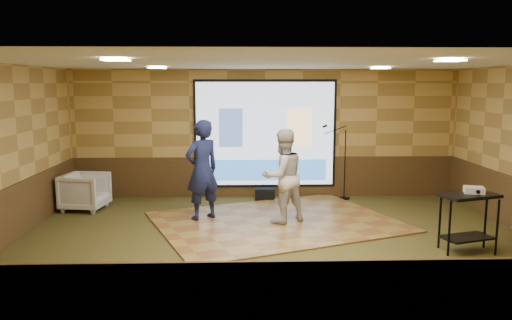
{
  "coord_description": "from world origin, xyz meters",
  "views": [
    {
      "loc": [
        -0.6,
        -8.14,
        2.67
      ],
      "look_at": [
        -0.3,
        0.75,
        1.3
      ],
      "focal_mm": 35.0,
      "sensor_mm": 36.0,
      "label": 1
    }
  ],
  "objects_px": {
    "av_table": "(469,212)",
    "duffel_bag": "(265,194)",
    "dance_floor": "(276,222)",
    "player_left": "(202,170)",
    "player_right": "(283,176)",
    "mic_stand": "(342,178)",
    "projector_screen": "(265,135)",
    "banquet_chair": "(85,192)",
    "projector": "(474,190)"
  },
  "relations": [
    {
      "from": "dance_floor",
      "to": "av_table",
      "type": "xyz_separation_m",
      "value": [
        2.93,
        -1.78,
        0.64
      ]
    },
    {
      "from": "av_table",
      "to": "dance_floor",
      "type": "bearing_deg",
      "value": 148.72
    },
    {
      "from": "player_left",
      "to": "player_right",
      "type": "relative_size",
      "value": 1.09
    },
    {
      "from": "dance_floor",
      "to": "player_right",
      "type": "relative_size",
      "value": 2.47
    },
    {
      "from": "projector_screen",
      "to": "av_table",
      "type": "xyz_separation_m",
      "value": [
        3.03,
        -4.01,
        -0.82
      ]
    },
    {
      "from": "projector_screen",
      "to": "dance_floor",
      "type": "bearing_deg",
      "value": -87.33
    },
    {
      "from": "mic_stand",
      "to": "projector",
      "type": "bearing_deg",
      "value": -69.24
    },
    {
      "from": "banquet_chair",
      "to": "mic_stand",
      "type": "bearing_deg",
      "value": -72.75
    },
    {
      "from": "av_table",
      "to": "projector_screen",
      "type": "bearing_deg",
      "value": 127.04
    },
    {
      "from": "projector_screen",
      "to": "banquet_chair",
      "type": "bearing_deg",
      "value": -164.15
    },
    {
      "from": "dance_floor",
      "to": "duffel_bag",
      "type": "height_order",
      "value": "duffel_bag"
    },
    {
      "from": "dance_floor",
      "to": "mic_stand",
      "type": "xyz_separation_m",
      "value": [
        1.68,
        1.97,
        0.48
      ]
    },
    {
      "from": "player_right",
      "to": "mic_stand",
      "type": "relative_size",
      "value": 1.03
    },
    {
      "from": "mic_stand",
      "to": "banquet_chair",
      "type": "xyz_separation_m",
      "value": [
        -5.67,
        -0.84,
        -0.1
      ]
    },
    {
      "from": "projector",
      "to": "player_right",
      "type": "bearing_deg",
      "value": 167.24
    },
    {
      "from": "av_table",
      "to": "mic_stand",
      "type": "bearing_deg",
      "value": 108.4
    },
    {
      "from": "player_right",
      "to": "projector_screen",
      "type": "bearing_deg",
      "value": -112.12
    },
    {
      "from": "player_right",
      "to": "av_table",
      "type": "bearing_deg",
      "value": 121.0
    },
    {
      "from": "duffel_bag",
      "to": "dance_floor",
      "type": "bearing_deg",
      "value": -86.54
    },
    {
      "from": "projector_screen",
      "to": "av_table",
      "type": "distance_m",
      "value": 5.1
    },
    {
      "from": "mic_stand",
      "to": "duffel_bag",
      "type": "bearing_deg",
      "value": -177.71
    },
    {
      "from": "projector",
      "to": "player_left",
      "type": "bearing_deg",
      "value": 173.22
    },
    {
      "from": "player_right",
      "to": "player_left",
      "type": "bearing_deg",
      "value": -38.34
    },
    {
      "from": "dance_floor",
      "to": "player_left",
      "type": "distance_m",
      "value": 1.76
    },
    {
      "from": "projector_screen",
      "to": "mic_stand",
      "type": "bearing_deg",
      "value": -8.51
    },
    {
      "from": "player_right",
      "to": "banquet_chair",
      "type": "bearing_deg",
      "value": -43.84
    },
    {
      "from": "projector_screen",
      "to": "projector",
      "type": "xyz_separation_m",
      "value": [
        3.13,
        -3.94,
        -0.48
      ]
    },
    {
      "from": "player_left",
      "to": "banquet_chair",
      "type": "xyz_separation_m",
      "value": [
        -2.55,
        0.9,
        -0.61
      ]
    },
    {
      "from": "projector_screen",
      "to": "player_left",
      "type": "distance_m",
      "value": 2.45
    },
    {
      "from": "player_left",
      "to": "av_table",
      "type": "distance_m",
      "value": 4.81
    },
    {
      "from": "projector_screen",
      "to": "player_right",
      "type": "bearing_deg",
      "value": -84.53
    },
    {
      "from": "dance_floor",
      "to": "player_left",
      "type": "bearing_deg",
      "value": 170.77
    },
    {
      "from": "duffel_bag",
      "to": "player_right",
      "type": "bearing_deg",
      "value": -83.32
    },
    {
      "from": "player_left",
      "to": "duffel_bag",
      "type": "height_order",
      "value": "player_left"
    },
    {
      "from": "player_right",
      "to": "av_table",
      "type": "height_order",
      "value": "player_right"
    },
    {
      "from": "player_right",
      "to": "mic_stand",
      "type": "xyz_separation_m",
      "value": [
        1.56,
        2.03,
        -0.43
      ]
    },
    {
      "from": "dance_floor",
      "to": "av_table",
      "type": "bearing_deg",
      "value": -31.28
    },
    {
      "from": "dance_floor",
      "to": "player_right",
      "type": "xyz_separation_m",
      "value": [
        0.12,
        -0.06,
        0.91
      ]
    },
    {
      "from": "mic_stand",
      "to": "banquet_chair",
      "type": "height_order",
      "value": "mic_stand"
    },
    {
      "from": "av_table",
      "to": "duffel_bag",
      "type": "xyz_separation_m",
      "value": [
        -3.04,
        3.7,
        -0.52
      ]
    },
    {
      "from": "banquet_chair",
      "to": "projector_screen",
      "type": "bearing_deg",
      "value": -65.28
    },
    {
      "from": "banquet_chair",
      "to": "duffel_bag",
      "type": "distance_m",
      "value": 3.96
    },
    {
      "from": "dance_floor",
      "to": "projector",
      "type": "bearing_deg",
      "value": -29.43
    },
    {
      "from": "projector_screen",
      "to": "projector",
      "type": "height_order",
      "value": "projector_screen"
    },
    {
      "from": "player_right",
      "to": "av_table",
      "type": "distance_m",
      "value": 3.3
    },
    {
      "from": "projector",
      "to": "dance_floor",
      "type": "bearing_deg",
      "value": 167.3
    },
    {
      "from": "dance_floor",
      "to": "duffel_bag",
      "type": "relative_size",
      "value": 10.32
    },
    {
      "from": "projector_screen",
      "to": "mic_stand",
      "type": "distance_m",
      "value": 2.05
    },
    {
      "from": "player_right",
      "to": "banquet_chair",
      "type": "distance_m",
      "value": 4.31
    },
    {
      "from": "player_left",
      "to": "mic_stand",
      "type": "height_order",
      "value": "player_left"
    }
  ]
}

